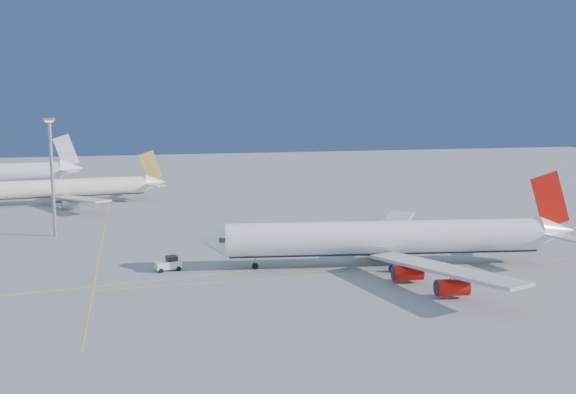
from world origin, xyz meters
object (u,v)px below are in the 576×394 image
Objects in this scene: airliner_virgin at (393,238)px; light_mast at (52,167)px; pushback_tug at (169,264)px; airliner_etihad at (67,188)px.

airliner_virgin is 2.66× the size of light_mast.
light_mast is (-62.36, 42.24, 10.19)m from airliner_virgin.
pushback_tug is at bearing 178.88° from airliner_virgin.
airliner_virgin is at bearing -34.11° from light_mast.
airliner_virgin is at bearing -60.07° from airliner_etihad.
light_mast is at bearing 110.27° from pushback_tug.
pushback_tug is 44.51m from light_mast.
airliner_etihad is (-63.71, 89.88, -0.56)m from airliner_virgin.
light_mast reaches higher than airliner_etihad.
airliner_etihad is 12.01× the size of pushback_tug.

